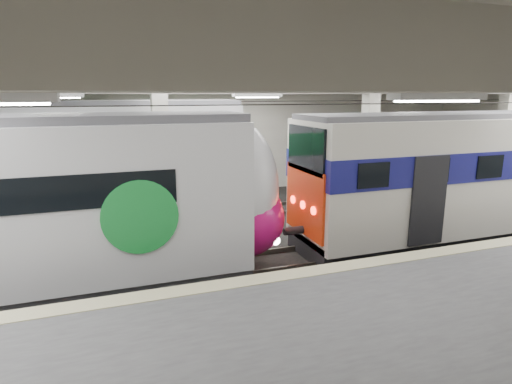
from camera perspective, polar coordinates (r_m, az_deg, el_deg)
name	(u,v)px	position (r m, az deg, el deg)	size (l,w,h in m)	color
station_hall	(308,165)	(10.79, 6.94, 3.54)	(36.00, 24.00, 5.75)	black
modern_emu	(37,210)	(11.71, -27.12, -2.19)	(14.03, 2.90, 4.51)	silver
older_rer	(475,173)	(16.77, 27.16, 2.28)	(13.28, 2.93, 4.39)	beige
far_train	(28,167)	(17.15, -28.17, 2.92)	(15.18, 3.60, 4.77)	silver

